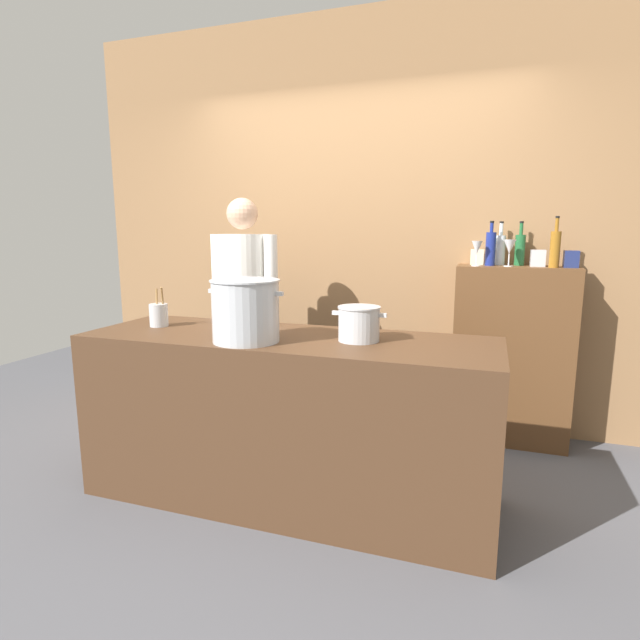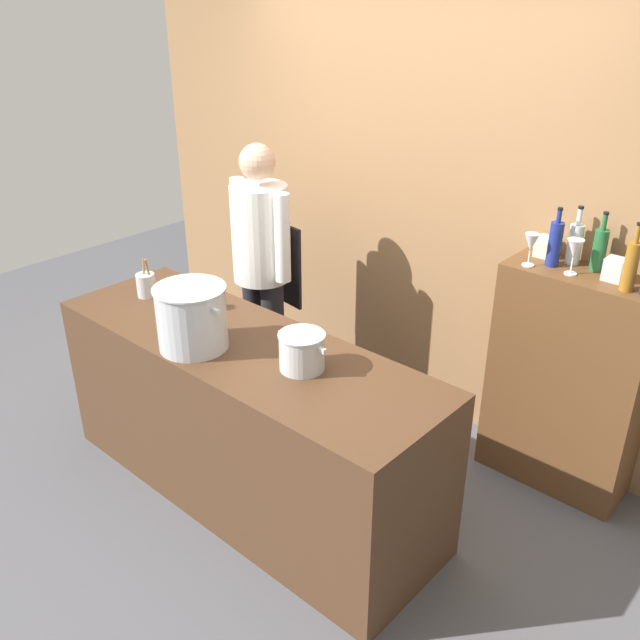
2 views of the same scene
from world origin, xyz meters
name	(u,v)px [view 2 (image 2 of 2)]	position (x,y,z in m)	size (l,w,h in m)	color
ground_plane	(250,489)	(0.00, 0.00, 0.00)	(8.00, 8.00, 0.00)	#4C4C51
brick_back_panel	(415,167)	(0.00, 1.40, 1.50)	(4.40, 0.10, 3.00)	olive
prep_counter	(246,420)	(0.00, 0.00, 0.45)	(2.16, 0.70, 0.90)	#472D1C
bar_cabinet	(566,382)	(1.16, 1.19, 0.61)	(0.76, 0.32, 1.21)	brown
chef	(262,259)	(-0.61, 0.72, 0.96)	(0.53, 0.38, 1.66)	black
stockpot_large	(192,318)	(-0.14, -0.18, 1.05)	(0.40, 0.34, 0.31)	#B7BABF
stockpot_small	(302,351)	(0.38, 0.02, 0.99)	(0.28, 0.21, 0.17)	#B7BABF
utensil_crock	(146,285)	(-0.80, 0.02, 0.97)	(0.10, 0.10, 0.23)	#B7BABF
butter_jar	(212,302)	(-0.41, 0.16, 0.93)	(0.08, 0.08, 0.07)	yellow
wine_bottle_amber	(631,265)	(1.37, 1.12, 1.33)	(0.06, 0.06, 0.32)	#8C5919
wine_bottle_clear	(575,243)	(1.04, 1.28, 1.32)	(0.07, 0.07, 0.29)	silver
wine_bottle_green	(599,249)	(1.17, 1.27, 1.32)	(0.07, 0.07, 0.29)	#1E592D
wine_bottle_cobalt	(555,243)	(0.98, 1.18, 1.33)	(0.07, 0.07, 0.29)	navy
wine_glass_wide	(574,250)	(1.10, 1.14, 1.34)	(0.08, 0.08, 0.17)	silver
wine_glass_short	(531,244)	(0.90, 1.10, 1.33)	(0.07, 0.07, 0.16)	silver
spice_tin_silver	(615,269)	(1.28, 1.20, 1.27)	(0.09, 0.09, 0.11)	#B2B2B7
spice_tin_cream	(545,247)	(0.90, 1.28, 1.26)	(0.09, 0.09, 0.10)	beige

